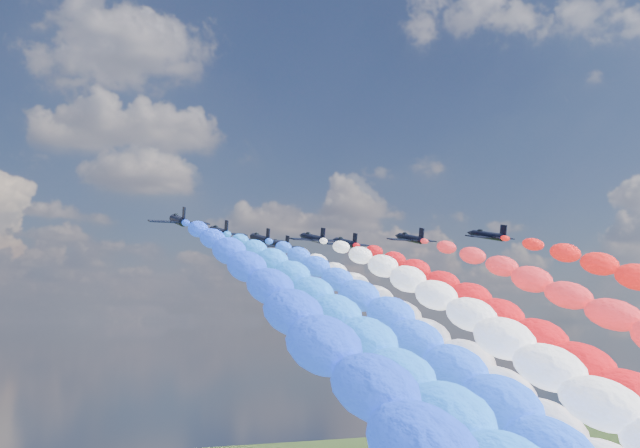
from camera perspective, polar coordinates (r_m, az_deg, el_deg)
name	(u,v)px	position (r m, az deg, el deg)	size (l,w,h in m)	color
jet_0	(178,220)	(117.71, -10.27, 0.27)	(8.78, 11.78, 2.60)	black
trail_0	(313,359)	(66.33, -0.53, -9.79)	(6.65, 102.25, 40.70)	blue
jet_1	(219,232)	(131.61, -7.35, -0.56)	(8.78, 11.78, 2.60)	black
trail_1	(355,352)	(81.21, 2.53, -9.29)	(6.65, 102.25, 40.70)	#1C74FF
jet_2	(260,239)	(141.87, -4.37, -1.06)	(8.78, 11.78, 2.60)	black
trail_2	(402,348)	(92.61, 6.00, -8.99)	(6.65, 102.25, 40.70)	#1F56FC
jet_3	(313,238)	(140.77, -0.52, -1.04)	(8.78, 11.78, 2.60)	black
trail_3	(485,349)	(93.40, 11.94, -8.86)	(6.65, 102.25, 40.70)	white
jet_4	(279,245)	(153.31, -2.98, -1.53)	(8.78, 11.78, 2.60)	black
trail_4	(415,345)	(104.55, 6.90, -8.76)	(6.65, 102.25, 40.70)	silver
jet_5	(345,243)	(148.95, 1.86, -1.37)	(8.78, 11.78, 2.60)	black
trail_5	(520,346)	(102.72, 14.38, -8.62)	(6.65, 102.25, 40.70)	red
jet_6	(410,238)	(142.00, 6.59, -1.04)	(8.78, 11.78, 2.60)	black
trail_6	(637,348)	(98.78, 22.04, -8.39)	(6.65, 102.25, 40.70)	red
jet_7	(488,235)	(139.49, 12.12, -0.82)	(8.78, 11.78, 2.60)	black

